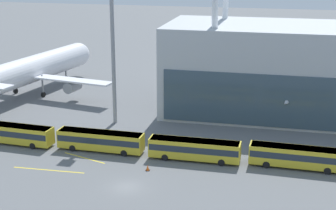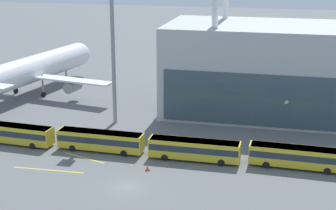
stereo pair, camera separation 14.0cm
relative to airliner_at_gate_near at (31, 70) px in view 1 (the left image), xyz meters
name	(u,v)px [view 1 (the left image)]	position (x,y,z in m)	size (l,w,h in m)	color
ground_plane	(127,187)	(33.18, -38.42, -5.35)	(440.00, 440.00, 0.00)	slate
airliner_at_gate_near	(31,70)	(0.00, 0.00, 0.00)	(39.21, 40.81, 15.13)	white
airliner_at_gate_far	(311,78)	(57.42, 7.07, -0.33)	(40.14, 41.97, 15.06)	silver
shuttle_bus_1	(13,133)	(10.96, -27.48, -3.54)	(13.49, 3.48, 3.07)	gold
shuttle_bus_2	(101,140)	(25.55, -27.28, -3.54)	(13.40, 2.87, 3.07)	gold
shuttle_bus_3	(194,148)	(40.14, -27.58, -3.54)	(13.36, 2.72, 3.07)	gold
shuttle_bus_4	(297,156)	(54.72, -27.03, -3.54)	(13.43, 3.06, 3.07)	gold
floodlight_mast	(113,41)	(23.30, -13.89, 9.22)	(2.11, 2.11, 25.30)	gray
lane_stripe_0	(84,158)	(24.12, -30.49, -5.35)	(7.73, 0.25, 0.01)	yellow
lane_stripe_3	(49,170)	(20.92, -35.77, -5.35)	(10.52, 0.25, 0.01)	yellow
traffic_cone_0	(148,168)	(34.45, -32.71, -4.95)	(0.62, 0.62, 0.82)	black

